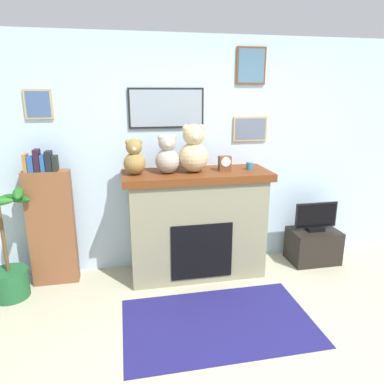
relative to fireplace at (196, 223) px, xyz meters
name	(u,v)px	position (x,y,z in m)	size (l,w,h in m)	color
ground_plane	(266,378)	(0.17, -1.65, -0.60)	(12.00, 12.00, 0.00)	#AFAC90
back_wall	(204,155)	(0.17, 0.35, 0.71)	(5.20, 0.15, 2.60)	silver
fireplace	(196,223)	(0.00, 0.00, 0.00)	(1.58, 0.63, 1.19)	gray
bookshelf	(51,224)	(-1.54, 0.09, 0.07)	(0.46, 0.16, 1.46)	brown
potted_plant	(7,261)	(-1.94, -0.15, -0.20)	(0.59, 0.62, 1.11)	#1E592D
tv_stand	(313,246)	(1.45, -0.01, -0.40)	(0.57, 0.40, 0.40)	black
television	(316,217)	(1.45, -0.01, -0.03)	(0.52, 0.14, 0.34)	black
area_rug	(218,322)	(0.00, -0.96, -0.60)	(1.70, 1.04, 0.01)	navy
candle_jar	(250,166)	(0.59, -0.02, 0.63)	(0.08, 0.08, 0.08)	teal
mantel_clock	(225,163)	(0.31, -0.02, 0.67)	(0.13, 0.10, 0.16)	brown
teddy_bear_tan	(134,159)	(-0.65, -0.02, 0.75)	(0.23, 0.23, 0.36)	olive
teddy_bear_brown	(167,156)	(-0.31, -0.02, 0.77)	(0.25, 0.25, 0.41)	#A39D91
teddy_bear_cream	(194,151)	(-0.04, -0.02, 0.82)	(0.31, 0.31, 0.50)	tan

